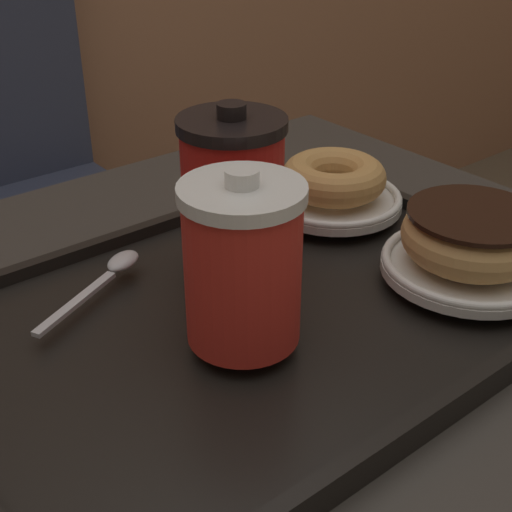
% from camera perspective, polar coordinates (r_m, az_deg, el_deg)
% --- Properties ---
extents(cafe_table, '(0.85, 0.69, 0.71)m').
position_cam_1_polar(cafe_table, '(0.70, -2.89, -16.83)').
color(cafe_table, '#38332D').
rests_on(cafe_table, ground_plane).
extents(serving_tray, '(0.50, 0.35, 0.02)m').
position_cam_1_polar(serving_tray, '(0.58, 0.00, -4.85)').
color(serving_tray, black).
rests_on(serving_tray, cafe_table).
extents(coffee_cup_front, '(0.09, 0.09, 0.13)m').
position_cam_1_polar(coffee_cup_front, '(0.50, -1.07, -0.59)').
color(coffee_cup_front, red).
rests_on(coffee_cup_front, serving_tray).
extents(coffee_cup_rear, '(0.09, 0.09, 0.14)m').
position_cam_1_polar(coffee_cup_rear, '(0.59, -1.86, 5.05)').
color(coffee_cup_rear, red).
rests_on(coffee_cup_rear, serving_tray).
extents(plate_with_chocolate_donut, '(0.15, 0.15, 0.01)m').
position_cam_1_polar(plate_with_chocolate_donut, '(0.63, 16.54, -0.68)').
color(plate_with_chocolate_donut, white).
rests_on(plate_with_chocolate_donut, serving_tray).
extents(donut_chocolate_glazed, '(0.12, 0.12, 0.04)m').
position_cam_1_polar(donut_chocolate_glazed, '(0.62, 16.91, 1.63)').
color(donut_chocolate_glazed, tan).
rests_on(donut_chocolate_glazed, plate_with_chocolate_donut).
extents(plate_with_plain_donut, '(0.14, 0.14, 0.01)m').
position_cam_1_polar(plate_with_plain_donut, '(0.73, 6.14, 4.58)').
color(plate_with_plain_donut, white).
rests_on(plate_with_plain_donut, serving_tray).
extents(donut_plain, '(0.10, 0.10, 0.03)m').
position_cam_1_polar(donut_plain, '(0.72, 6.24, 6.32)').
color(donut_plain, tan).
rests_on(donut_plain, plate_with_plain_donut).
extents(spoon, '(0.13, 0.07, 0.01)m').
position_cam_1_polar(spoon, '(0.62, -11.50, -1.21)').
color(spoon, silver).
rests_on(spoon, serving_tray).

